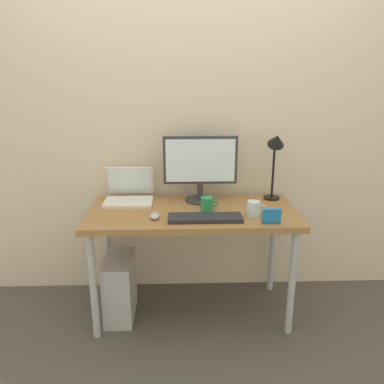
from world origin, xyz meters
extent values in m
plane|color=#4C4742|center=(0.00, 0.00, 0.00)|extent=(6.00, 6.00, 0.00)
cube|color=beige|center=(0.00, 0.37, 1.30)|extent=(4.40, 0.04, 2.60)
cube|color=olive|center=(0.00, 0.00, 0.71)|extent=(1.32, 0.63, 0.04)
cylinder|color=#B2B2B7|center=(-0.60, -0.25, 0.35)|extent=(0.04, 0.04, 0.69)
cylinder|color=#B2B2B7|center=(0.60, -0.25, 0.35)|extent=(0.04, 0.04, 0.69)
cylinder|color=#B2B2B7|center=(-0.60, 0.25, 0.35)|extent=(0.04, 0.04, 0.69)
cylinder|color=#B2B2B7|center=(0.60, 0.25, 0.35)|extent=(0.04, 0.04, 0.69)
cylinder|color=#333338|center=(0.06, 0.18, 0.74)|extent=(0.20, 0.20, 0.01)
cylinder|color=#333338|center=(0.06, 0.18, 0.80)|extent=(0.04, 0.04, 0.11)
cube|color=#333338|center=(0.06, 0.18, 1.02)|extent=(0.49, 0.03, 0.32)
cube|color=white|center=(0.06, 0.17, 1.02)|extent=(0.46, 0.01, 0.28)
cube|color=silver|center=(-0.42, 0.14, 0.74)|extent=(0.32, 0.22, 0.02)
cube|color=silver|center=(-0.42, 0.28, 0.86)|extent=(0.32, 0.07, 0.21)
cube|color=white|center=(-0.42, 0.28, 0.86)|extent=(0.30, 0.05, 0.18)
cylinder|color=black|center=(0.56, 0.21, 0.74)|extent=(0.11, 0.11, 0.01)
cylinder|color=black|center=(0.56, 0.21, 0.93)|extent=(0.02, 0.02, 0.37)
cone|color=black|center=(0.56, 0.17, 1.15)|extent=(0.11, 0.14, 0.13)
cube|color=#232328|center=(0.07, -0.17, 0.75)|extent=(0.44, 0.14, 0.02)
ellipsoid|color=#B2B2B7|center=(-0.23, -0.15, 0.75)|extent=(0.06, 0.09, 0.03)
cylinder|color=#268C4C|center=(0.09, -0.02, 0.78)|extent=(0.08, 0.08, 0.09)
torus|color=#268C4C|center=(0.15, -0.02, 0.78)|extent=(0.05, 0.01, 0.05)
cylinder|color=silver|center=(0.37, -0.12, 0.78)|extent=(0.08, 0.08, 0.09)
torus|color=silver|center=(0.42, -0.12, 0.79)|extent=(0.05, 0.01, 0.05)
cube|color=#1E72BF|center=(0.45, -0.25, 0.78)|extent=(0.11, 0.03, 0.09)
cube|color=#B2B2B7|center=(-0.48, -0.04, 0.21)|extent=(0.18, 0.36, 0.42)
camera|label=1|loc=(-0.08, -2.31, 1.56)|focal=36.02mm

